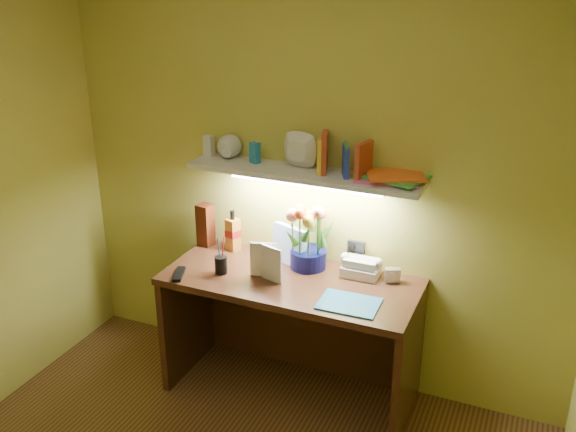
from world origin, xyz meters
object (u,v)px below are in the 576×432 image
object	(u,v)px
desk	(290,337)
telephone	(361,266)
whisky_bottle	(233,230)
flower_bouquet	(308,237)
desk_clock	(392,275)

from	to	relation	value
desk	telephone	xyz separation A→B (m)	(0.34, 0.19, 0.43)
telephone	whisky_bottle	size ratio (longest dim) A/B	0.80
flower_bouquet	whisky_bottle	size ratio (longest dim) A/B	1.45
desk	desk_clock	xyz separation A→B (m)	(0.52, 0.18, 0.42)
flower_bouquet	desk	bearing A→B (deg)	-100.98
desk	desk_clock	world-z (taller)	desk_clock
telephone	whisky_bottle	xyz separation A→B (m)	(-0.80, 0.02, 0.07)
desk	telephone	size ratio (longest dim) A/B	7.01
desk	whisky_bottle	world-z (taller)	whisky_bottle
desk_clock	whisky_bottle	world-z (taller)	whisky_bottle
telephone	flower_bouquet	bearing A→B (deg)	-177.70
flower_bouquet	telephone	distance (m)	0.33
desk	flower_bouquet	size ratio (longest dim) A/B	3.85
desk_clock	whisky_bottle	size ratio (longest dim) A/B	0.32
desk	telephone	world-z (taller)	telephone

